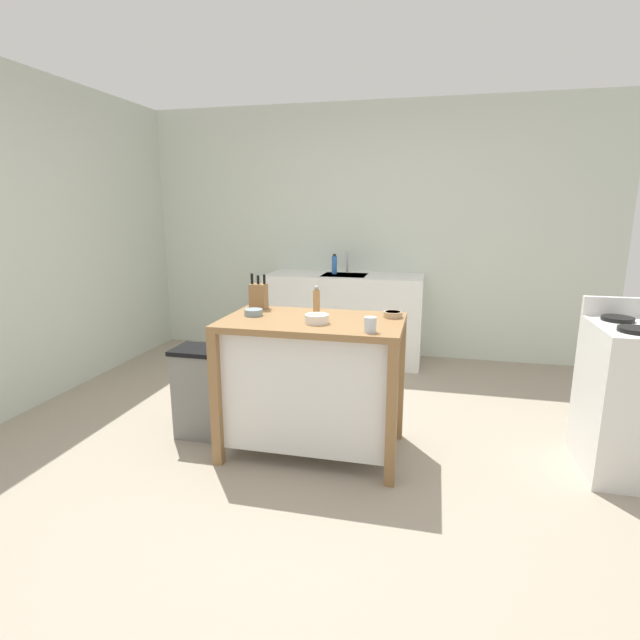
{
  "coord_description": "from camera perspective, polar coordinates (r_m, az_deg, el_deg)",
  "views": [
    {
      "loc": [
        0.67,
        -2.69,
        1.56
      ],
      "look_at": [
        -0.05,
        0.36,
        0.83
      ],
      "focal_mm": 27.34,
      "sensor_mm": 36.0,
      "label": 1
    }
  ],
  "objects": [
    {
      "name": "ground_plane",
      "position": [
        3.18,
        -0.62,
        -16.29
      ],
      "size": [
        5.99,
        5.99,
        0.0
      ],
      "primitive_type": "plane",
      "color": "gray",
      "rests_on": "ground"
    },
    {
      "name": "wall_back",
      "position": [
        5.24,
        6.01,
        10.12
      ],
      "size": [
        4.89,
        0.1,
        2.6
      ],
      "primitive_type": "cube",
      "color": "silver",
      "rests_on": "ground"
    },
    {
      "name": "wall_left",
      "position": [
        4.8,
        -27.53,
        8.49
      ],
      "size": [
        0.1,
        3.1,
        2.6
      ],
      "primitive_type": "cube",
      "color": "beige",
      "rests_on": "ground"
    },
    {
      "name": "kitchen_island",
      "position": [
        3.12,
        -0.85,
        -6.86
      ],
      "size": [
        1.12,
        0.67,
        0.88
      ],
      "color": "olive",
      "rests_on": "ground"
    },
    {
      "name": "knife_block",
      "position": [
        3.35,
        -7.21,
        2.84
      ],
      "size": [
        0.11,
        0.09,
        0.24
      ],
      "color": "olive",
      "rests_on": "kitchen_island"
    },
    {
      "name": "bowl_ceramic_small",
      "position": [
        3.14,
        -7.79,
        0.92
      ],
      "size": [
        0.12,
        0.12,
        0.04
      ],
      "color": "gray",
      "rests_on": "kitchen_island"
    },
    {
      "name": "bowl_ceramic_wide",
      "position": [
        3.09,
        8.53,
        0.67
      ],
      "size": [
        0.12,
        0.12,
        0.04
      ],
      "color": "tan",
      "rests_on": "kitchen_island"
    },
    {
      "name": "bowl_stoneware_deep",
      "position": [
        2.9,
        -0.37,
        0.18
      ],
      "size": [
        0.14,
        0.14,
        0.05
      ],
      "color": "silver",
      "rests_on": "kitchen_island"
    },
    {
      "name": "drinking_cup",
      "position": [
        2.7,
        5.9,
        -0.54
      ],
      "size": [
        0.07,
        0.07,
        0.09
      ],
      "color": "silver",
      "rests_on": "kitchen_island"
    },
    {
      "name": "pepper_grinder",
      "position": [
        3.11,
        -0.41,
        2.21
      ],
      "size": [
        0.04,
        0.04,
        0.19
      ],
      "color": "#AD7F4C",
      "rests_on": "kitchen_island"
    },
    {
      "name": "trash_bin",
      "position": [
        3.5,
        -13.58,
        -8.14
      ],
      "size": [
        0.36,
        0.28,
        0.63
      ],
      "color": "slate",
      "rests_on": "ground"
    },
    {
      "name": "sink_counter",
      "position": [
        5.04,
        2.87,
        0.31
      ],
      "size": [
        1.57,
        0.6,
        0.9
      ],
      "color": "silver",
      "rests_on": "ground"
    },
    {
      "name": "sink_faucet",
      "position": [
        5.09,
        3.23,
        6.77
      ],
      "size": [
        0.02,
        0.02,
        0.22
      ],
      "color": "#B7BCC1",
      "rests_on": "sink_counter"
    },
    {
      "name": "bottle_dish_soap",
      "position": [
        5.0,
        1.69,
        6.5
      ],
      "size": [
        0.05,
        0.05,
        0.2
      ],
      "color": "blue",
      "rests_on": "sink_counter"
    }
  ]
}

